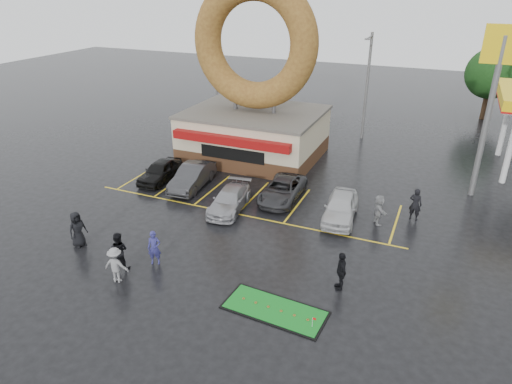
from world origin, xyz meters
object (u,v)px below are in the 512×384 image
at_px(person_blue, 154,248).
at_px(person_cameraman, 341,271).
at_px(dumpster, 210,138).
at_px(streetlight_left, 215,74).
at_px(donut_shop, 254,101).
at_px(car_silver, 230,200).
at_px(car_white, 341,207).
at_px(putting_green, 275,310).
at_px(car_grey, 282,190).
at_px(car_dgrey, 192,177).
at_px(car_black, 160,171).
at_px(streetlight_mid, 367,84).
at_px(shell_sign, 495,82).

xyz_separation_m(person_blue, person_cameraman, (8.92, 1.65, 0.05)).
bearing_deg(dumpster, streetlight_left, 116.37).
xyz_separation_m(donut_shop, car_silver, (2.33, -9.18, -3.82)).
bearing_deg(dumpster, car_white, -28.71).
bearing_deg(putting_green, dumpster, 125.70).
relative_size(car_grey, car_white, 1.08).
relative_size(car_dgrey, person_cameraman, 2.48).
relative_size(donut_shop, car_white, 3.03).
distance_m(car_dgrey, person_blue, 9.25).
bearing_deg(car_grey, car_black, -178.32).
relative_size(car_black, car_silver, 0.94).
relative_size(donut_shop, car_dgrey, 2.88).
distance_m(streetlight_left, person_blue, 24.74).
relative_size(streetlight_mid, car_black, 2.16).
relative_size(car_dgrey, car_white, 1.05).
height_order(streetlight_left, car_black, streetlight_left).
distance_m(dumpster, putting_green, 21.95).
distance_m(car_grey, putting_green, 10.97).
height_order(dumpster, putting_green, dumpster).
relative_size(car_dgrey, dumpster, 2.61).
height_order(person_cameraman, dumpster, person_cameraman).
xyz_separation_m(shell_sign, streetlight_left, (-23.00, 7.92, -2.60)).
relative_size(streetlight_mid, car_silver, 2.03).
bearing_deg(streetlight_mid, putting_green, -87.00).
relative_size(shell_sign, car_black, 2.54).
distance_m(streetlight_left, car_silver, 19.09).
distance_m(donut_shop, putting_green, 19.38).
bearing_deg(shell_sign, dumpster, 174.85).
bearing_deg(person_blue, car_dgrey, 84.71).
distance_m(streetlight_mid, putting_green, 25.37).
bearing_deg(dumpster, putting_green, -50.32).
bearing_deg(car_dgrey, car_silver, -32.91).
height_order(car_dgrey, putting_green, car_dgrey).
relative_size(streetlight_mid, car_white, 2.02).
relative_size(donut_shop, person_blue, 7.52).
bearing_deg(car_white, car_silver, -173.04).
xyz_separation_m(dumpster, putting_green, (12.80, -17.82, -0.61)).
xyz_separation_m(car_black, car_white, (12.98, -0.61, 0.05)).
bearing_deg(car_silver, donut_shop, 97.15).
bearing_deg(car_white, donut_shop, 133.19).
height_order(car_black, car_grey, car_black).
relative_size(car_silver, person_cameraman, 2.35).
xyz_separation_m(streetlight_left, person_blue, (8.55, -22.89, -3.89)).
bearing_deg(car_grey, dumpster, 139.66).
relative_size(car_black, dumpster, 2.32).
bearing_deg(streetlight_mid, person_blue, -102.84).
xyz_separation_m(car_black, dumpster, (-0.39, 7.97, -0.06)).
bearing_deg(streetlight_mid, streetlight_left, -175.91).
relative_size(streetlight_left, putting_green, 1.97).
relative_size(streetlight_left, person_blue, 5.02).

